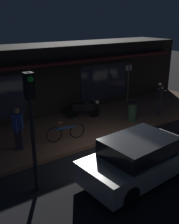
# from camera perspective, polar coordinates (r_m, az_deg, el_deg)

# --- Properties ---
(ground_plane) EXTENTS (60.00, 60.00, 0.00)m
(ground_plane) POSITION_cam_1_polar(r_m,az_deg,el_deg) (10.33, 6.03, -9.05)
(ground_plane) COLOR black
(sidewalk_slab) EXTENTS (18.00, 4.00, 0.15)m
(sidewalk_slab) POSITION_cam_1_polar(r_m,az_deg,el_deg) (12.47, -2.98, -3.36)
(sidewalk_slab) COLOR brown
(sidewalk_slab) RESTS_ON ground_plane
(storefront_building) EXTENTS (18.00, 3.30, 3.60)m
(storefront_building) POSITION_cam_1_polar(r_m,az_deg,el_deg) (14.81, -10.15, 7.09)
(storefront_building) COLOR black
(storefront_building) RESTS_ON ground_plane
(motorcycle) EXTENTS (1.60, 0.88, 0.97)m
(motorcycle) POSITION_cam_1_polar(r_m,az_deg,el_deg) (13.34, -1.24, 0.84)
(motorcycle) COLOR black
(motorcycle) RESTS_ON sidewalk_slab
(bicycle_parked) EXTENTS (1.64, 0.46, 0.91)m
(bicycle_parked) POSITION_cam_1_polar(r_m,az_deg,el_deg) (10.95, -5.15, -4.32)
(bicycle_parked) COLOR black
(bicycle_parked) RESTS_ON sidewalk_slab
(person_photographer) EXTENTS (0.44, 0.56, 1.67)m
(person_photographer) POSITION_cam_1_polar(r_m,az_deg,el_deg) (10.33, -15.13, -3.34)
(person_photographer) COLOR #28232D
(person_photographer) RESTS_ON sidewalk_slab
(person_bystander) EXTENTS (0.44, 0.59, 1.67)m
(person_bystander) POSITION_cam_1_polar(r_m,az_deg,el_deg) (14.10, 14.82, 2.85)
(person_bystander) COLOR #28232D
(person_bystander) RESTS_ON sidewalk_slab
(sign_post) EXTENTS (0.44, 0.09, 2.40)m
(sign_post) POSITION_cam_1_polar(r_m,az_deg,el_deg) (15.34, 8.31, 6.48)
(sign_post) COLOR #47474C
(sign_post) RESTS_ON sidewalk_slab
(trash_bin) EXTENTS (0.48, 0.48, 0.93)m
(trash_bin) POSITION_cam_1_polar(r_m,az_deg,el_deg) (13.11, 9.16, 0.12)
(trash_bin) COLOR #2D4C33
(trash_bin) RESTS_ON sidewalk_slab
(traffic_light_pole) EXTENTS (0.24, 0.33, 3.60)m
(traffic_light_pole) POSITION_cam_1_polar(r_m,az_deg,el_deg) (7.40, -12.44, -0.25)
(traffic_light_pole) COLOR black
(traffic_light_pole) RESTS_ON ground_plane
(parked_car_far) EXTENTS (4.20, 2.00, 1.42)m
(parked_car_far) POSITION_cam_1_polar(r_m,az_deg,el_deg) (8.75, 10.88, -9.68)
(parked_car_far) COLOR black
(parked_car_far) RESTS_ON ground_plane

